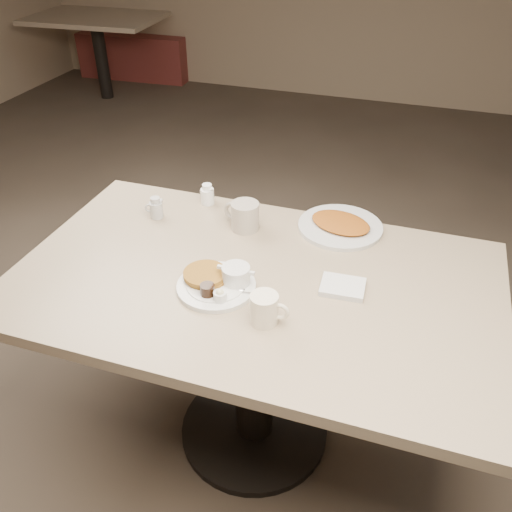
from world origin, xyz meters
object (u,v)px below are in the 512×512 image
(creamer_left, at_px, (156,208))
(booth_back_left, at_px, (134,37))
(diner_table, at_px, (254,319))
(hash_plate, at_px, (340,225))
(coffee_mug_near, at_px, (265,308))
(creamer_right, at_px, (207,195))
(coffee_mug_far, at_px, (244,216))
(main_plate, at_px, (218,281))

(creamer_left, relative_size, booth_back_left, 0.06)
(diner_table, distance_m, creamer_left, 0.55)
(diner_table, relative_size, creamer_left, 18.75)
(creamer_left, relative_size, hash_plate, 0.21)
(coffee_mug_near, xyz_separation_m, creamer_left, (-0.55, 0.42, -0.01))
(creamer_right, relative_size, booth_back_left, 0.06)
(coffee_mug_near, height_order, coffee_mug_far, coffee_mug_far)
(main_plate, relative_size, booth_back_left, 0.20)
(diner_table, xyz_separation_m, main_plate, (-0.09, -0.08, 0.19))
(diner_table, distance_m, main_plate, 0.22)
(creamer_right, bearing_deg, diner_table, -50.98)
(hash_plate, xyz_separation_m, booth_back_left, (-2.86, 3.61, -0.35))
(main_plate, distance_m, coffee_mug_far, 0.35)
(coffee_mug_far, xyz_separation_m, booth_back_left, (-2.53, 3.71, -0.39))
(diner_table, bearing_deg, coffee_mug_far, 115.19)
(main_plate, distance_m, coffee_mug_near, 0.21)
(creamer_left, bearing_deg, creamer_right, 48.13)
(coffee_mug_near, xyz_separation_m, coffee_mug_far, (-0.22, 0.44, 0.00))
(main_plate, bearing_deg, creamer_right, 116.17)
(diner_table, xyz_separation_m, booth_back_left, (-2.66, 3.98, -0.17))
(coffee_mug_near, bearing_deg, creamer_left, 142.65)
(booth_back_left, bearing_deg, diner_table, -56.24)
(coffee_mug_far, bearing_deg, creamer_right, 146.97)
(coffee_mug_far, bearing_deg, booth_back_left, 124.32)
(diner_table, bearing_deg, creamer_right, 129.02)
(coffee_mug_near, xyz_separation_m, hash_plate, (0.11, 0.55, -0.03))
(coffee_mug_near, bearing_deg, creamer_right, 125.64)
(coffee_mug_far, distance_m, creamer_left, 0.33)
(creamer_right, bearing_deg, hash_plate, -2.37)
(creamer_left, xyz_separation_m, booth_back_left, (-2.21, 3.74, -0.38))
(creamer_right, distance_m, hash_plate, 0.52)
(creamer_right, bearing_deg, coffee_mug_far, -33.03)
(creamer_left, distance_m, hash_plate, 0.67)
(coffee_mug_near, xyz_separation_m, creamer_right, (-0.41, 0.57, -0.01))
(main_plate, height_order, coffee_mug_far, coffee_mug_far)
(main_plate, height_order, coffee_mug_near, coffee_mug_near)
(booth_back_left, bearing_deg, coffee_mug_far, -55.68)
(diner_table, height_order, main_plate, main_plate)
(main_plate, xyz_separation_m, hash_plate, (0.28, 0.45, -0.01))
(coffee_mug_far, distance_m, hash_plate, 0.34)
(creamer_left, bearing_deg, diner_table, -27.63)
(booth_back_left, bearing_deg, creamer_right, -56.86)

